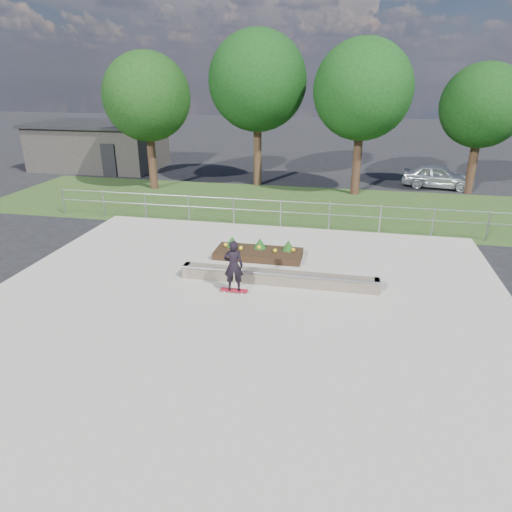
{
  "coord_description": "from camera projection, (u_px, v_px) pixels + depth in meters",
  "views": [
    {
      "loc": [
        2.68,
        -10.48,
        6.01
      ],
      "look_at": [
        0.2,
        1.5,
        1.1
      ],
      "focal_mm": 32.0,
      "sensor_mm": 36.0,
      "label": 1
    }
  ],
  "objects": [
    {
      "name": "concrete_slab",
      "position": [
        237.0,
        313.0,
        12.26
      ],
      "size": [
        15.0,
        15.0,
        0.06
      ],
      "primitive_type": "cube",
      "color": "#A5A192",
      "rests_on": "ground"
    },
    {
      "name": "building",
      "position": [
        99.0,
        145.0,
        30.69
      ],
      "size": [
        8.4,
        5.4,
        3.0
      ],
      "color": "#2C2927",
      "rests_on": "ground"
    },
    {
      "name": "ground",
      "position": [
        237.0,
        314.0,
        12.27
      ],
      "size": [
        120.0,
        120.0,
        0.0
      ],
      "primitive_type": "plane",
      "color": "black",
      "rests_on": "ground"
    },
    {
      "name": "fence",
      "position": [
        281.0,
        210.0,
        18.8
      ],
      "size": [
        20.06,
        0.06,
        1.2
      ],
      "color": "#9CA0A5",
      "rests_on": "ground"
    },
    {
      "name": "planter_bed",
      "position": [
        259.0,
        252.0,
        15.85
      ],
      "size": [
        3.0,
        1.2,
        0.61
      ],
      "color": "black",
      "rests_on": "concrete_slab"
    },
    {
      "name": "skateboarder",
      "position": [
        234.0,
        266.0,
        13.02
      ],
      "size": [
        0.8,
        0.46,
        1.6
      ],
      "color": "white",
      "rests_on": "concrete_slab"
    },
    {
      "name": "tree_far_right",
      "position": [
        483.0,
        106.0,
        23.0
      ],
      "size": [
        4.2,
        4.2,
        6.6
      ],
      "color": "#311D13",
      "rests_on": "ground"
    },
    {
      "name": "tree_far_left",
      "position": [
        147.0,
        97.0,
        23.78
      ],
      "size": [
        4.55,
        4.55,
        7.15
      ],
      "color": "#331F14",
      "rests_on": "ground"
    },
    {
      "name": "tree_mid_left",
      "position": [
        258.0,
        81.0,
        24.28
      ],
      "size": [
        5.25,
        5.25,
        8.25
      ],
      "color": "#342114",
      "rests_on": "ground"
    },
    {
      "name": "grind_ledge",
      "position": [
        278.0,
        278.0,
        13.79
      ],
      "size": [
        6.0,
        0.44,
        0.43
      ],
      "color": "brown",
      "rests_on": "concrete_slab"
    },
    {
      "name": "tree_mid_right",
      "position": [
        363.0,
        90.0,
        22.48
      ],
      "size": [
        4.9,
        4.9,
        7.7
      ],
      "color": "#331D14",
      "rests_on": "ground"
    },
    {
      "name": "grass_verge",
      "position": [
        291.0,
        206.0,
        22.26
      ],
      "size": [
        30.0,
        8.0,
        0.02
      ],
      "primitive_type": "cube",
      "color": "#2A441B",
      "rests_on": "ground"
    },
    {
      "name": "parked_car",
      "position": [
        438.0,
        176.0,
        25.5
      ],
      "size": [
        4.02,
        2.19,
        1.3
      ],
      "primitive_type": "imported",
      "rotation": [
        0.0,
        0.0,
        1.39
      ],
      "color": "silver",
      "rests_on": "ground"
    }
  ]
}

